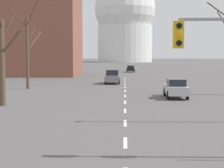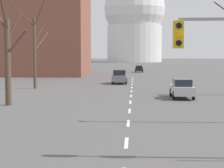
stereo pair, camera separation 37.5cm
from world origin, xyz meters
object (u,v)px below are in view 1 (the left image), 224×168
at_px(sedan_near_left, 131,69).
at_px(sedan_near_right, 176,88).
at_px(sedan_mid_centre, 112,77).
at_px(traffic_signal_near_right, 222,47).

bearing_deg(sedan_near_left, sedan_near_right, -86.36).
relative_size(sedan_near_left, sedan_mid_centre, 0.95).
xyz_separation_m(traffic_signal_near_right, sedan_near_right, (0.97, 18.75, -3.09)).
xyz_separation_m(traffic_signal_near_right, sedan_mid_centre, (-4.99, 34.65, -3.04)).
xyz_separation_m(sedan_near_left, sedan_mid_centre, (-2.83, -33.17, 0.16)).
bearing_deg(sedan_mid_centre, sedan_near_left, 85.12).
xyz_separation_m(traffic_signal_near_right, sedan_near_left, (-2.15, 67.82, -3.19)).
distance_m(traffic_signal_near_right, sedan_near_left, 67.93).
height_order(traffic_signal_near_right, sedan_near_right, traffic_signal_near_right).
bearing_deg(sedan_mid_centre, traffic_signal_near_right, -81.81).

